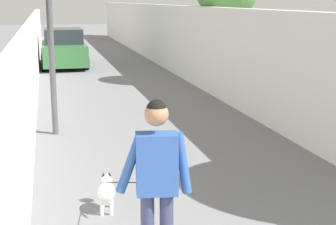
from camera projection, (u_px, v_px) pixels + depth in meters
name	position (u px, v px, depth m)	size (l,w,h in m)	color
ground_plane	(116.00, 84.00, 16.08)	(80.00, 80.00, 0.00)	slate
wall_left	(30.00, 64.00, 13.36)	(48.00, 0.30, 1.99)	silver
fence_right	(212.00, 50.00, 14.51)	(48.00, 0.30, 2.48)	silver
person_skateboarder	(157.00, 176.00, 4.55)	(0.27, 0.72, 1.75)	#333859
dog	(107.00, 191.00, 6.43)	(2.15, 0.41, 1.06)	white
car_near	(64.00, 49.00, 20.25)	(3.93, 1.80, 1.54)	#336B38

